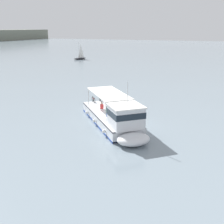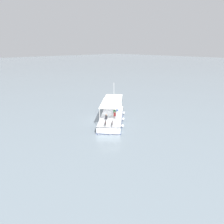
% 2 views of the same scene
% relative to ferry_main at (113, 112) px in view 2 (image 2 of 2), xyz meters
% --- Properties ---
extents(ground_plane, '(400.00, 400.00, 0.00)m').
position_rel_ferry_main_xyz_m(ground_plane, '(1.10, -0.42, -1.02)').
color(ground_plane, gray).
extents(ferry_main, '(11.53, 10.79, 5.32)m').
position_rel_ferry_main_xyz_m(ferry_main, '(0.00, 0.00, 0.00)').
color(ferry_main, silver).
rests_on(ferry_main, ground).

